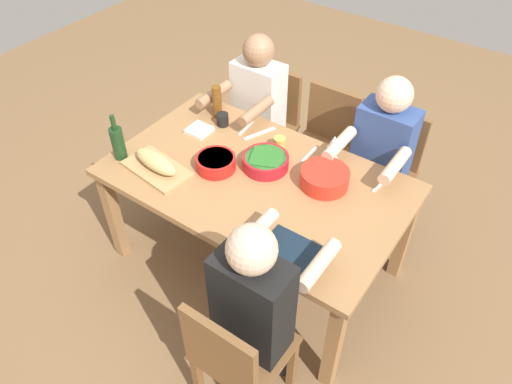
{
  "coord_description": "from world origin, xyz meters",
  "views": [
    {
      "loc": [
        -1.18,
        1.68,
        2.54
      ],
      "look_at": [
        0.0,
        0.0,
        0.63
      ],
      "focal_mm": 34.09,
      "sensor_mm": 36.0,
      "label": 1
    }
  ],
  "objects": [
    {
      "name": "diner_far_left",
      "position": [
        -0.46,
        0.65,
        0.7
      ],
      "size": [
        0.41,
        0.53,
        1.2
      ],
      "color": "#2D2D38",
      "rests_on": "ground_plane"
    },
    {
      "name": "bread_loaf",
      "position": [
        0.5,
        0.27,
        0.81
      ],
      "size": [
        0.33,
        0.15,
        0.09
      ],
      "primitive_type": "ellipsoid",
      "rotation": [
        0.0,
        0.0,
        -0.12
      ],
      "color": "tan",
      "rests_on": "cutting_board"
    },
    {
      "name": "ground_plane",
      "position": [
        0.0,
        0.0,
        0.0
      ],
      "size": [
        8.0,
        8.0,
        0.0
      ],
      "primitive_type": "plane",
      "color": "brown"
    },
    {
      "name": "serving_bowl_salad",
      "position": [
        -0.34,
        -0.17,
        0.8
      ],
      "size": [
        0.27,
        0.27,
        0.1
      ],
      "color": "red",
      "rests_on": "dining_table"
    },
    {
      "name": "dining_table",
      "position": [
        0.0,
        0.0,
        0.66
      ],
      "size": [
        1.68,
        1.02,
        0.74
      ],
      "color": "#9E7044",
      "rests_on": "ground_plane"
    },
    {
      "name": "beer_bottle",
      "position": [
        0.55,
        -0.36,
        0.85
      ],
      "size": [
        0.06,
        0.06,
        0.22
      ],
      "primitive_type": "cylinder",
      "color": "brown",
      "rests_on": "dining_table"
    },
    {
      "name": "wine_bottle",
      "position": [
        0.76,
        0.31,
        0.85
      ],
      "size": [
        0.08,
        0.08,
        0.29
      ],
      "color": "#193819",
      "rests_on": "dining_table"
    },
    {
      "name": "fork_near_right",
      "position": [
        0.32,
        -0.35,
        0.74
      ],
      "size": [
        0.03,
        0.17,
        0.01
      ],
      "primitive_type": "cube",
      "rotation": [
        0.0,
        0.0,
        0.1
      ],
      "color": "silver",
      "rests_on": "dining_table"
    },
    {
      "name": "cup_near_right",
      "position": [
        0.47,
        -0.3,
        0.78
      ],
      "size": [
        0.08,
        0.08,
        0.08
      ],
      "primitive_type": "cylinder",
      "color": "black",
      "rests_on": "dining_table"
    },
    {
      "name": "diner_near_right",
      "position": [
        0.46,
        -0.65,
        0.7
      ],
      "size": [
        0.41,
        0.53,
        1.2
      ],
      "color": "#2D2D38",
      "rests_on": "ground_plane"
    },
    {
      "name": "carving_knife",
      "position": [
        0.22,
        -0.35,
        0.74
      ],
      "size": [
        0.11,
        0.22,
        0.01
      ],
      "primitive_type": "cube",
      "rotation": [
        0.0,
        0.0,
        1.19
      ],
      "color": "silver",
      "rests_on": "dining_table"
    },
    {
      "name": "chair_far_left",
      "position": [
        -0.46,
        0.83,
        0.48
      ],
      "size": [
        0.4,
        0.4,
        0.85
      ],
      "color": "brown",
      "rests_on": "ground_plane"
    },
    {
      "name": "cutting_board",
      "position": [
        0.5,
        0.27,
        0.75
      ],
      "size": [
        0.42,
        0.27,
        0.02
      ],
      "primitive_type": "cube",
      "rotation": [
        0.0,
        0.0,
        -0.12
      ],
      "color": "tan",
      "rests_on": "dining_table"
    },
    {
      "name": "wine_glass",
      "position": [
        -0.27,
        -0.39,
        0.86
      ],
      "size": [
        0.08,
        0.08,
        0.17
      ],
      "color": "silver",
      "rests_on": "dining_table"
    },
    {
      "name": "serving_bowl_greens",
      "position": [
        0.01,
        -0.11,
        0.78
      ],
      "size": [
        0.27,
        0.27,
        0.08
      ],
      "color": "#B21923",
      "rests_on": "dining_table"
    },
    {
      "name": "serving_bowl_pasta",
      "position": [
        0.23,
        0.06,
        0.79
      ],
      "size": [
        0.23,
        0.23,
        0.08
      ],
      "color": "red",
      "rests_on": "dining_table"
    },
    {
      "name": "fork_near_center",
      "position": [
        -0.14,
        -0.35,
        0.74
      ],
      "size": [
        0.02,
        0.17,
        0.01
      ],
      "primitive_type": "cube",
      "rotation": [
        0.0,
        0.0,
        0.01
      ],
      "color": "silver",
      "rests_on": "dining_table"
    },
    {
      "name": "chair_near_right",
      "position": [
        0.46,
        -0.83,
        0.48
      ],
      "size": [
        0.4,
        0.4,
        0.85
      ],
      "color": "brown",
      "rests_on": "ground_plane"
    },
    {
      "name": "diner_near_left",
      "position": [
        -0.46,
        -0.65,
        0.7
      ],
      "size": [
        0.41,
        0.53,
        1.2
      ],
      "color": "#2D2D38",
      "rests_on": "ground_plane"
    },
    {
      "name": "napkin_stack",
      "position": [
        0.54,
        -0.15,
        0.75
      ],
      "size": [
        0.14,
        0.14,
        0.02
      ],
      "primitive_type": "cube",
      "rotation": [
        0.0,
        0.0,
        0.01
      ],
      "color": "white",
      "rests_on": "dining_table"
    },
    {
      "name": "chair_near_center",
      "position": [
        0.0,
        -0.83,
        0.48
      ],
      "size": [
        0.4,
        0.4,
        0.85
      ],
      "color": "brown",
      "rests_on": "ground_plane"
    },
    {
      "name": "cup_near_center",
      "position": [
        0.04,
        -0.3,
        0.78
      ],
      "size": [
        0.07,
        0.07,
        0.08
      ],
      "primitive_type": "cylinder",
      "color": "gold",
      "rests_on": "dining_table"
    },
    {
      "name": "chair_near_left",
      "position": [
        -0.46,
        -0.83,
        0.48
      ],
      "size": [
        0.4,
        0.4,
        0.85
      ],
      "color": "brown",
      "rests_on": "ground_plane"
    },
    {
      "name": "placemat_far_left",
      "position": [
        -0.46,
        0.35,
        0.74
      ],
      "size": [
        0.32,
        0.23,
        0.01
      ],
      "primitive_type": "cube",
      "color": "#142333",
      "rests_on": "dining_table"
    },
    {
      "name": "fork_near_left",
      "position": [
        -0.6,
        -0.35,
        0.74
      ],
      "size": [
        0.04,
        0.17,
        0.01
      ],
      "primitive_type": "cube",
      "rotation": [
        0.0,
        0.0,
        -0.14
      ],
      "color": "silver",
      "rests_on": "dining_table"
    }
  ]
}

